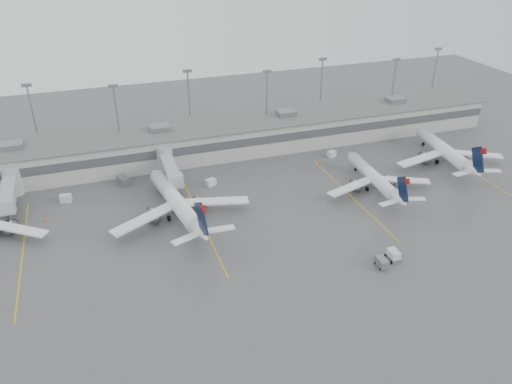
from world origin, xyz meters
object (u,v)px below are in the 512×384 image
object	(u,v)px
jet_mid_left	(178,203)
jet_mid_right	(375,178)
jet_far_right	(446,151)
baggage_tug	(393,256)

from	to	relation	value
jet_mid_left	jet_mid_right	bearing A→B (deg)	-11.73
jet_far_right	baggage_tug	distance (m)	48.63
jet_far_right	baggage_tug	bearing A→B (deg)	-129.72
jet_mid_left	jet_mid_right	world-z (taller)	jet_mid_left
jet_mid_left	jet_far_right	world-z (taller)	jet_mid_left
jet_mid_right	baggage_tug	distance (m)	28.00
jet_mid_left	jet_far_right	bearing A→B (deg)	-5.04
jet_mid_left	baggage_tug	size ratio (longest dim) A/B	10.76
jet_mid_right	baggage_tug	xyz separation A→B (m)	(-11.13, -25.60, -2.13)
jet_far_right	baggage_tug	xyz separation A→B (m)	(-36.06, -32.53, -2.51)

